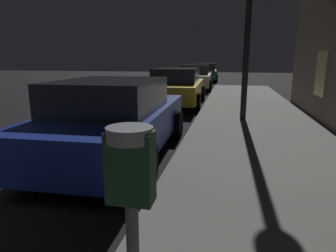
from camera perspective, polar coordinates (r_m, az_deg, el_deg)
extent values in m
cube|color=#1E4728|center=(1.23, -7.21, -7.93)|extent=(0.19, 0.11, 0.30)
cylinder|color=#999EA5|center=(1.19, -7.40, -1.60)|extent=(0.19, 0.19, 0.06)
cube|color=black|center=(1.23, -9.73, -5.95)|extent=(0.01, 0.08, 0.11)
cube|color=navy|center=(5.65, -9.94, 0.15)|extent=(1.96, 4.54, 0.64)
cube|color=#1E2328|center=(5.34, -11.03, 5.70)|extent=(1.68, 2.22, 0.56)
cylinder|color=black|center=(7.31, -13.01, 0.95)|extent=(0.24, 0.67, 0.66)
cylinder|color=black|center=(6.80, 1.64, 0.39)|extent=(0.24, 0.67, 0.66)
cylinder|color=black|center=(4.96, -25.78, -5.62)|extent=(0.24, 0.67, 0.66)
cylinder|color=black|center=(4.17, -4.25, -7.72)|extent=(0.24, 0.67, 0.66)
cube|color=gold|center=(11.85, 1.68, 6.88)|extent=(1.98, 4.59, 0.64)
cube|color=#1E2328|center=(11.81, 1.70, 9.68)|extent=(1.69, 2.47, 0.56)
cylinder|color=black|center=(13.41, -1.41, 6.53)|extent=(0.24, 0.67, 0.66)
cylinder|color=black|center=(13.17, 6.58, 6.34)|extent=(0.24, 0.67, 0.66)
cylinder|color=black|center=(10.69, -4.36, 4.90)|extent=(0.24, 0.67, 0.66)
cylinder|color=black|center=(10.39, 5.64, 4.66)|extent=(0.24, 0.67, 0.66)
cube|color=#B7B7BF|center=(18.08, 5.24, 8.86)|extent=(1.94, 4.41, 0.64)
cube|color=#1E2328|center=(18.12, 5.30, 10.71)|extent=(1.64, 2.03, 0.56)
cylinder|color=black|center=(19.52, 2.87, 8.48)|extent=(0.24, 0.67, 0.66)
cylinder|color=black|center=(19.39, 8.24, 8.34)|extent=(0.24, 0.67, 0.66)
cylinder|color=black|center=(16.86, 1.76, 7.81)|extent=(0.24, 0.67, 0.66)
cylinder|color=black|center=(16.70, 7.97, 7.65)|extent=(0.24, 0.67, 0.66)
cube|color=#19592D|center=(24.79, 7.07, 9.87)|extent=(2.09, 4.39, 0.64)
cube|color=#1E2328|center=(24.52, 7.09, 11.19)|extent=(1.76, 2.37, 0.56)
cylinder|color=black|center=(26.17, 5.07, 9.53)|extent=(0.26, 0.67, 0.66)
cylinder|color=black|center=(26.12, 9.23, 9.42)|extent=(0.26, 0.67, 0.66)
cylinder|color=black|center=(23.52, 4.65, 9.18)|extent=(0.26, 0.67, 0.66)
cylinder|color=black|center=(23.46, 9.28, 9.05)|extent=(0.26, 0.67, 0.66)
cylinder|color=black|center=(8.39, 15.04, 17.22)|extent=(0.16, 0.16, 4.69)
cube|color=#F2D17F|center=(9.14, 27.37, 8.86)|extent=(0.06, 0.90, 1.20)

